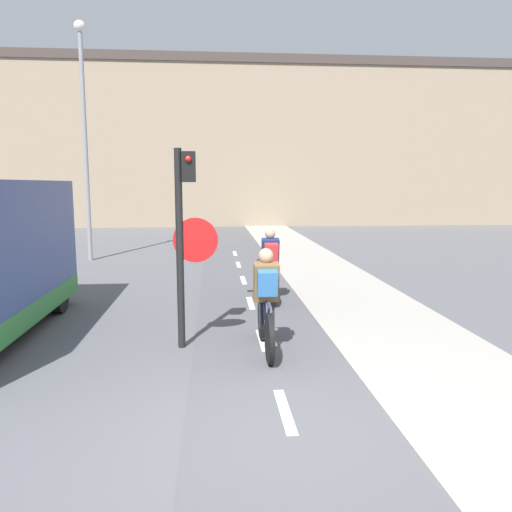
{
  "coord_description": "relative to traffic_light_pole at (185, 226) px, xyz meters",
  "views": [
    {
      "loc": [
        -0.75,
        -4.6,
        2.47
      ],
      "look_at": [
        0.0,
        4.18,
        1.2
      ],
      "focal_mm": 35.0,
      "sensor_mm": 36.0,
      "label": 1
    }
  ],
  "objects": [
    {
      "name": "traffic_light_pole",
      "position": [
        0.0,
        0.0,
        0.0
      ],
      "size": [
        0.67,
        0.25,
        2.99
      ],
      "color": "black",
      "rests_on": "ground_plane"
    },
    {
      "name": "cyclist_near",
      "position": [
        1.17,
        -0.35,
        -1.13
      ],
      "size": [
        0.46,
        1.82,
        1.56
      ],
      "color": "black",
      "rests_on": "ground_plane"
    },
    {
      "name": "cyclist_far",
      "position": [
        1.6,
        2.93,
        -1.13
      ],
      "size": [
        0.46,
        1.81,
        1.55
      ],
      "color": "black",
      "rests_on": "ground_plane"
    },
    {
      "name": "ground_plane",
      "position": [
        1.17,
        -2.83,
        -1.86
      ],
      "size": [
        120.0,
        120.0,
        0.0
      ],
      "primitive_type": "plane",
      "color": "#5B5B60"
    },
    {
      "name": "sidewalk_strip",
      "position": [
        3.44,
        -2.83,
        -1.83
      ],
      "size": [
        2.4,
        60.0,
        0.05
      ],
      "color": "#A8A399",
      "rests_on": "ground_plane"
    },
    {
      "name": "bike_lane",
      "position": [
        1.17,
        -2.82,
        -1.85
      ],
      "size": [
        2.14,
        60.0,
        0.02
      ],
      "color": "#56565B",
      "rests_on": "ground_plane"
    },
    {
      "name": "street_lamp_far",
      "position": [
        -3.61,
        9.14,
        2.65
      ],
      "size": [
        0.36,
        0.36,
        7.46
      ],
      "color": "gray",
      "rests_on": "ground_plane"
    },
    {
      "name": "building_row_background",
      "position": [
        1.17,
        24.03,
        3.0
      ],
      "size": [
        60.0,
        5.2,
        9.7
      ],
      "color": "gray",
      "rests_on": "ground_plane"
    }
  ]
}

